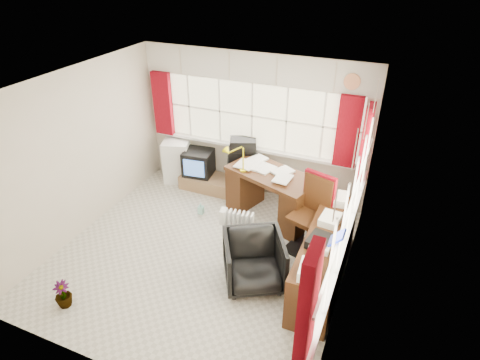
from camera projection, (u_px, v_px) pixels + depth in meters
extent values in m
plane|color=beige|center=(202.00, 255.00, 5.88)|extent=(4.00, 4.00, 0.00)
plane|color=beige|center=(253.00, 126.00, 6.84)|extent=(4.00, 0.00, 4.00)
plane|color=beige|center=(94.00, 283.00, 3.65)|extent=(4.00, 0.00, 4.00)
plane|color=beige|center=(77.00, 155.00, 5.91)|extent=(0.00, 4.00, 4.00)
plane|color=beige|center=(352.00, 215.00, 4.58)|extent=(0.00, 4.00, 4.00)
plane|color=white|center=(191.00, 88.00, 4.62)|extent=(4.00, 4.00, 0.00)
plane|color=#FBF4C7|center=(252.00, 116.00, 6.72)|extent=(3.60, 0.00, 3.60)
cube|color=white|center=(251.00, 148.00, 6.98)|extent=(3.70, 0.12, 0.05)
cube|color=white|center=(189.00, 106.00, 7.11)|extent=(0.03, 0.02, 1.10)
cube|color=white|center=(220.00, 111.00, 6.91)|extent=(0.03, 0.02, 1.10)
cube|color=white|center=(252.00, 116.00, 6.71)|extent=(0.03, 0.02, 1.10)
cube|color=white|center=(286.00, 121.00, 6.51)|extent=(0.03, 0.02, 1.10)
cube|color=white|center=(323.00, 127.00, 6.31)|extent=(0.03, 0.02, 1.10)
plane|color=#FBF4C7|center=(353.00, 200.00, 4.48)|extent=(0.00, 3.60, 3.60)
cube|color=white|center=(343.00, 240.00, 4.79)|extent=(0.12, 3.70, 0.05)
cube|color=white|center=(330.00, 269.00, 3.53)|extent=(0.02, 0.03, 1.10)
cube|color=white|center=(342.00, 231.00, 4.01)|extent=(0.02, 0.03, 1.10)
cube|color=white|center=(352.00, 200.00, 4.49)|extent=(0.02, 0.03, 1.10)
cube|color=white|center=(360.00, 176.00, 4.96)|extent=(0.02, 0.03, 1.10)
cube|color=white|center=(366.00, 156.00, 5.44)|extent=(0.02, 0.03, 1.10)
cube|color=maroon|center=(163.00, 104.00, 7.22)|extent=(0.35, 0.10, 1.15)
cube|color=maroon|center=(348.00, 132.00, 6.12)|extent=(0.35, 0.10, 1.15)
cube|color=maroon|center=(365.00, 143.00, 5.78)|extent=(0.10, 0.35, 1.15)
cube|color=maroon|center=(308.00, 307.00, 3.15)|extent=(0.10, 0.35, 1.15)
cube|color=beige|center=(253.00, 68.00, 6.30)|extent=(3.95, 0.08, 0.48)
cube|color=beige|center=(362.00, 134.00, 4.09)|extent=(0.08, 3.95, 0.48)
cube|color=#482411|center=(272.00, 175.00, 6.31)|extent=(1.59, 1.15, 0.07)
cube|color=#482411|center=(245.00, 185.00, 6.84)|extent=(0.53, 0.72, 0.76)
cube|color=#482411|center=(299.00, 210.00, 6.20)|extent=(0.53, 0.72, 0.76)
cube|color=white|center=(272.00, 173.00, 6.29)|extent=(0.34, 0.39, 0.02)
cube|color=white|center=(272.00, 172.00, 6.29)|extent=(0.34, 0.39, 0.02)
cube|color=white|center=(272.00, 172.00, 6.28)|extent=(0.34, 0.39, 0.02)
cube|color=white|center=(272.00, 172.00, 6.28)|extent=(0.34, 0.39, 0.02)
cube|color=white|center=(272.00, 172.00, 6.28)|extent=(0.34, 0.39, 0.02)
cube|color=white|center=(272.00, 171.00, 6.28)|extent=(0.34, 0.39, 0.02)
cube|color=white|center=(272.00, 171.00, 6.28)|extent=(0.34, 0.39, 0.02)
cylinder|color=yellow|center=(243.00, 170.00, 6.35)|extent=(0.10, 0.10, 0.02)
cylinder|color=yellow|center=(243.00, 159.00, 6.25)|extent=(0.02, 0.02, 0.39)
cone|color=yellow|center=(243.00, 150.00, 6.17)|extent=(0.18, 0.17, 0.16)
cube|color=black|center=(305.00, 248.00, 5.96)|extent=(0.63, 0.63, 0.04)
cylinder|color=silver|center=(306.00, 234.00, 5.83)|extent=(0.07, 0.07, 0.58)
cube|color=#482411|center=(308.00, 218.00, 5.68)|extent=(0.61, 0.59, 0.07)
cube|color=#482411|center=(319.00, 193.00, 5.69)|extent=(0.44, 0.19, 0.55)
cube|color=maroon|center=(319.00, 191.00, 5.68)|extent=(0.48, 0.21, 0.58)
imported|color=black|center=(254.00, 261.00, 5.23)|extent=(1.04, 1.05, 0.71)
cube|color=white|center=(239.00, 246.00, 5.98)|extent=(0.45, 0.22, 0.09)
cube|color=white|center=(226.00, 226.00, 5.86)|extent=(0.04, 0.13, 0.57)
cube|color=white|center=(230.00, 227.00, 5.85)|extent=(0.04, 0.13, 0.57)
cube|color=white|center=(234.00, 228.00, 5.83)|extent=(0.04, 0.13, 0.57)
cube|color=white|center=(239.00, 228.00, 5.81)|extent=(0.04, 0.13, 0.57)
cube|color=white|center=(243.00, 229.00, 5.80)|extent=(0.04, 0.13, 0.57)
cube|color=white|center=(247.00, 230.00, 5.78)|extent=(0.04, 0.13, 0.57)
cube|color=white|center=(252.00, 231.00, 5.77)|extent=(0.04, 0.13, 0.57)
cube|color=#482411|center=(324.00, 257.00, 5.27)|extent=(0.50, 2.00, 0.75)
cube|color=white|center=(310.00, 272.00, 4.43)|extent=(0.24, 0.32, 0.10)
cube|color=white|center=(321.00, 243.00, 4.85)|extent=(0.24, 0.32, 0.10)
cube|color=white|center=(330.00, 219.00, 5.28)|extent=(0.24, 0.32, 0.10)
cube|color=white|center=(338.00, 199.00, 5.70)|extent=(0.24, 0.32, 0.10)
cube|color=black|center=(319.00, 241.00, 4.88)|extent=(0.31, 0.37, 0.11)
cube|color=#8B6545|center=(218.00, 184.00, 7.37)|extent=(1.40, 0.50, 0.25)
cube|color=black|center=(199.00, 162.00, 7.35)|extent=(0.56, 0.52, 0.46)
cube|color=#4674C6|center=(194.00, 169.00, 7.15)|extent=(0.39, 0.06, 0.31)
cube|color=black|center=(243.00, 175.00, 7.19)|extent=(0.70, 0.58, 0.22)
cube|color=black|center=(243.00, 165.00, 7.08)|extent=(0.64, 0.54, 0.21)
cube|color=black|center=(243.00, 154.00, 6.98)|extent=(0.59, 0.50, 0.20)
cube|color=black|center=(243.00, 144.00, 6.88)|extent=(0.54, 0.47, 0.19)
cube|color=white|center=(178.00, 160.00, 7.59)|extent=(0.59, 0.59, 0.81)
cube|color=silver|center=(186.00, 161.00, 7.30)|extent=(0.02, 0.02, 0.43)
imported|color=white|center=(235.00, 197.00, 6.96)|extent=(0.15, 0.15, 0.28)
imported|color=#8CD1C1|center=(201.00, 208.00, 6.74)|extent=(0.10, 0.10, 0.20)
imported|color=black|center=(63.00, 294.00, 4.96)|extent=(0.26, 0.26, 0.37)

